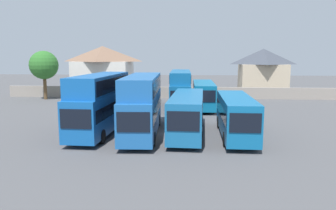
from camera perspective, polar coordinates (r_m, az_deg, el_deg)
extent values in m
plane|color=#4C4C4F|center=(45.82, 1.46, 0.18)|extent=(140.00, 140.00, 0.00)
cube|color=gray|center=(52.05, 1.84, 2.19)|extent=(56.00, 0.50, 1.80)
cube|color=#1457A3|center=(28.99, -11.80, -1.08)|extent=(2.93, 11.03, 3.14)
cube|color=black|center=(23.84, -15.89, -2.38)|extent=(2.28, 0.15, 1.41)
cube|color=black|center=(28.93, -11.82, -0.34)|extent=(2.94, 10.16, 0.99)
cube|color=#1457A3|center=(28.95, -11.77, 3.65)|extent=(2.86, 10.48, 1.62)
cube|color=black|center=(28.95, -11.77, 3.65)|extent=(2.93, 9.94, 1.13)
cylinder|color=black|center=(25.74, -11.50, -5.42)|extent=(0.33, 1.11, 1.10)
cylinder|color=black|center=(26.56, -16.43, -5.17)|extent=(0.33, 1.11, 1.10)
cylinder|color=black|center=(32.12, -7.83, -2.54)|extent=(0.33, 1.11, 1.10)
cylinder|color=black|center=(32.78, -11.88, -2.42)|extent=(0.33, 1.11, 1.10)
cube|color=#1D5CA2|center=(27.79, -4.54, -1.38)|extent=(3.17, 11.55, 3.10)
cube|color=black|center=(22.12, -6.11, -3.01)|extent=(2.27, 0.20, 1.39)
cube|color=black|center=(27.72, -4.55, -0.63)|extent=(3.16, 10.63, 0.98)
cube|color=#1D5CA2|center=(27.76, -4.54, 3.50)|extent=(3.09, 10.97, 1.60)
cube|color=black|center=(27.76, -4.54, 3.50)|extent=(3.15, 10.41, 1.12)
cylinder|color=black|center=(24.52, -2.60, -5.96)|extent=(0.36, 1.11, 1.10)
cylinder|color=black|center=(24.80, -8.11, -5.87)|extent=(0.36, 1.11, 1.10)
cylinder|color=black|center=(31.41, -1.67, -2.71)|extent=(0.36, 1.11, 1.10)
cylinder|color=black|center=(31.63, -5.98, -2.67)|extent=(0.36, 1.11, 1.10)
cube|color=#186097|center=(27.90, 3.40, -1.35)|extent=(2.94, 11.17, 3.08)
cube|color=black|center=(22.37, 2.67, -2.86)|extent=(2.27, 0.15, 1.39)
cube|color=black|center=(27.84, 3.41, -0.60)|extent=(2.95, 10.28, 0.97)
cylinder|color=black|center=(24.79, 5.71, -5.83)|extent=(0.34, 1.11, 1.10)
cylinder|color=black|center=(24.92, 0.23, -5.71)|extent=(0.34, 1.11, 1.10)
cylinder|color=black|center=(31.49, 5.86, -2.72)|extent=(0.34, 1.11, 1.10)
cylinder|color=black|center=(31.60, 1.56, -2.64)|extent=(0.34, 1.11, 1.10)
cube|color=#106097|center=(27.68, 11.79, -1.67)|extent=(2.48, 10.26, 3.00)
cube|color=black|center=(22.61, 13.41, -3.09)|extent=(2.15, 0.09, 1.35)
cube|color=black|center=(27.62, 11.81, -0.94)|extent=(2.52, 9.44, 0.95)
cylinder|color=black|center=(25.06, 15.16, -5.93)|extent=(0.30, 1.10, 1.10)
cylinder|color=black|center=(24.75, 10.00, -5.94)|extent=(0.30, 1.10, 1.10)
cylinder|color=black|center=(31.17, 13.06, -3.02)|extent=(0.30, 1.10, 1.10)
cylinder|color=black|center=(30.92, 8.92, -2.99)|extent=(0.30, 1.10, 1.10)
cube|color=#1E5595|center=(42.73, -4.39, 2.14)|extent=(3.01, 10.47, 3.13)
cube|color=black|center=(37.65, -6.04, 1.82)|extent=(2.16, 0.20, 1.41)
cube|color=black|center=(42.69, -4.40, 2.64)|extent=(3.01, 9.65, 0.98)
cylinder|color=black|center=(39.57, -3.73, -0.37)|extent=(0.36, 1.11, 1.10)
cylinder|color=black|center=(40.07, -6.90, -0.30)|extent=(0.36, 1.11, 1.10)
cylinder|color=black|center=(45.82, -2.16, 0.87)|extent=(0.36, 1.11, 1.10)
cylinder|color=black|center=(46.25, -4.92, 0.92)|extent=(0.36, 1.11, 1.10)
cube|color=#125C95|center=(42.19, 2.20, 1.97)|extent=(2.83, 11.53, 2.96)
cube|color=black|center=(36.45, 2.12, 1.48)|extent=(2.19, 0.15, 1.33)
cube|color=black|center=(42.16, 2.20, 2.45)|extent=(2.84, 10.61, 0.93)
cube|color=#125C95|center=(42.28, 2.22, 4.98)|extent=(2.76, 10.95, 1.44)
cube|color=black|center=(42.28, 2.22, 4.98)|extent=(2.83, 10.38, 1.01)
cylinder|color=black|center=(38.86, 3.82, -0.54)|extent=(0.33, 1.11, 1.10)
cylinder|color=black|center=(38.88, 0.46, -0.51)|extent=(0.33, 1.11, 1.10)
cylinder|color=black|center=(45.88, 3.66, 0.87)|extent=(0.33, 1.11, 1.10)
cylinder|color=black|center=(45.90, 0.81, 0.89)|extent=(0.33, 1.11, 1.10)
cube|color=#0E6494|center=(42.08, 6.25, 1.92)|extent=(2.67, 10.60, 2.99)
cube|color=black|center=(36.78, 6.62, 1.52)|extent=(2.22, 0.11, 1.35)
cube|color=black|center=(42.04, 6.26, 2.41)|extent=(2.69, 9.76, 0.94)
cylinder|color=black|center=(39.09, 8.13, -0.55)|extent=(0.31, 1.10, 1.10)
cylinder|color=black|center=(38.98, 4.72, -0.52)|extent=(0.31, 1.10, 1.10)
cylinder|color=black|center=(45.55, 7.51, 0.76)|extent=(0.31, 1.10, 1.10)
cylinder|color=black|center=(45.46, 4.58, 0.79)|extent=(0.31, 1.10, 1.10)
cube|color=silver|center=(62.49, -11.27, 4.89)|extent=(10.13, 7.66, 5.69)
pyramid|color=brown|center=(62.37, -11.39, 8.79)|extent=(10.63, 8.05, 2.82)
cube|color=#C6B293|center=(62.68, 16.23, 4.50)|extent=(8.23, 6.11, 5.19)
pyramid|color=#3D424C|center=(62.54, 16.38, 8.16)|extent=(8.64, 6.42, 2.82)
cylinder|color=brown|center=(54.03, -20.73, 2.93)|extent=(0.51, 0.51, 3.79)
sphere|color=#2D6B28|center=(53.84, -20.93, 6.55)|extent=(4.36, 4.36, 4.36)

